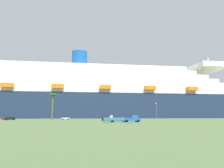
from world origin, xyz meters
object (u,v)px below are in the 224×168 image
(pickup_truck, at_px, (132,119))
(parked_car_red_hatchback, at_px, (7,118))
(palm_tree, at_px, (53,98))
(small_boat_on_trailer, at_px, (115,119))
(street_lamp, at_px, (156,109))
(cruise_ship, at_px, (124,97))
(parked_car_silver_sedan, at_px, (66,118))
(parked_car_black_coupe, at_px, (10,118))

(pickup_truck, relative_size, parked_car_red_hatchback, 1.26)
(palm_tree, relative_size, parked_car_red_hatchback, 2.66)
(small_boat_on_trailer, height_order, parked_car_red_hatchback, small_boat_on_trailer)
(pickup_truck, bearing_deg, street_lamp, 60.66)
(cruise_ship, bearing_deg, parked_car_silver_sedan, -125.08)
(palm_tree, distance_m, parked_car_black_coupe, 20.86)
(pickup_truck, relative_size, palm_tree, 0.48)
(small_boat_on_trailer, bearing_deg, parked_car_black_coupe, 144.17)
(street_lamp, xyz_separation_m, parked_car_black_coupe, (-66.60, 1.78, -4.36))
(cruise_ship, distance_m, parked_car_silver_sedan, 67.01)
(cruise_ship, bearing_deg, parked_car_black_coupe, -132.58)
(palm_tree, height_order, parked_car_silver_sedan, palm_tree)
(pickup_truck, xyz_separation_m, small_boat_on_trailer, (-5.48, -0.68, -0.09))
(cruise_ship, relative_size, parked_car_red_hatchback, 60.14)
(small_boat_on_trailer, xyz_separation_m, parked_car_silver_sedan, (-21.58, 44.43, -0.13))
(pickup_truck, distance_m, small_boat_on_trailer, 5.52)
(palm_tree, bearing_deg, parked_car_red_hatchback, 153.52)
(cruise_ship, bearing_deg, palm_tree, -121.90)
(pickup_truck, bearing_deg, small_boat_on_trailer, -172.93)
(pickup_truck, relative_size, small_boat_on_trailer, 0.65)
(parked_car_silver_sedan, bearing_deg, parked_car_black_coupe, -151.68)
(street_lamp, distance_m, parked_car_silver_sedan, 46.15)
(palm_tree, height_order, parked_car_red_hatchback, palm_tree)
(palm_tree, bearing_deg, parked_car_black_coupe, 176.18)
(parked_car_silver_sedan, bearing_deg, pickup_truck, -58.26)
(cruise_ship, height_order, parked_car_silver_sedan, cruise_ship)
(parked_car_red_hatchback, relative_size, parked_car_black_coupe, 0.99)
(cruise_ship, height_order, palm_tree, cruise_ship)
(parked_car_red_hatchback, height_order, parked_car_black_coupe, same)
(parked_car_black_coupe, bearing_deg, cruise_ship, 47.42)
(pickup_truck, distance_m, palm_tree, 44.37)
(palm_tree, xyz_separation_m, street_lamp, (47.92, -0.54, -4.84))
(parked_car_black_coupe, bearing_deg, small_boat_on_trailer, -35.83)
(palm_tree, bearing_deg, street_lamp, -0.64)
(street_lamp, height_order, parked_car_black_coupe, street_lamp)
(cruise_ship, height_order, parked_car_red_hatchback, cruise_ship)
(palm_tree, bearing_deg, pickup_truck, -43.99)
(small_boat_on_trailer, distance_m, street_lamp, 37.78)
(palm_tree, height_order, street_lamp, palm_tree)
(pickup_truck, xyz_separation_m, parked_car_silver_sedan, (-27.06, 43.75, -0.21))
(street_lamp, bearing_deg, palm_tree, 179.36)
(street_lamp, distance_m, parked_car_black_coupe, 66.77)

